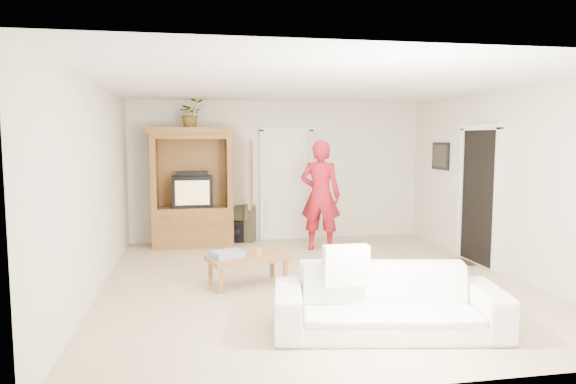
{
  "coord_description": "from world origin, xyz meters",
  "views": [
    {
      "loc": [
        -1.54,
        -6.55,
        1.91
      ],
      "look_at": [
        -0.25,
        0.6,
        1.15
      ],
      "focal_mm": 32.0,
      "sensor_mm": 36.0,
      "label": 1
    }
  ],
  "objects_px": {
    "man": "(320,195)",
    "coffee_table": "(248,260)",
    "armoire": "(194,195)",
    "sofa": "(388,300)"
  },
  "relations": [
    {
      "from": "man",
      "to": "coffee_table",
      "type": "distance_m",
      "value": 2.45
    },
    {
      "from": "armoire",
      "to": "coffee_table",
      "type": "distance_m",
      "value": 2.81
    },
    {
      "from": "armoire",
      "to": "sofa",
      "type": "relative_size",
      "value": 0.95
    },
    {
      "from": "armoire",
      "to": "man",
      "type": "distance_m",
      "value": 2.26
    },
    {
      "from": "man",
      "to": "sofa",
      "type": "xyz_separation_m",
      "value": [
        -0.25,
        -3.79,
        -0.62
      ]
    },
    {
      "from": "armoire",
      "to": "sofa",
      "type": "xyz_separation_m",
      "value": [
        1.88,
        -4.56,
        -0.58
      ]
    },
    {
      "from": "sofa",
      "to": "man",
      "type": "bearing_deg",
      "value": 95.86
    },
    {
      "from": "armoire",
      "to": "man",
      "type": "bearing_deg",
      "value": -19.84
    },
    {
      "from": "armoire",
      "to": "coffee_table",
      "type": "xyz_separation_m",
      "value": [
        0.69,
        -2.66,
        -0.58
      ]
    },
    {
      "from": "sofa",
      "to": "coffee_table",
      "type": "bearing_deg",
      "value": 131.61
    }
  ]
}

